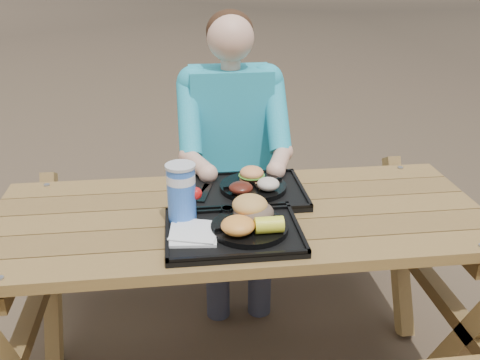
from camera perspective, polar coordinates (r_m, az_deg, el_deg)
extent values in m
cube|color=black|center=(1.80, -0.75, -5.67)|extent=(0.45, 0.35, 0.02)
cube|color=black|center=(2.08, 0.63, -1.40)|extent=(0.45, 0.35, 0.02)
cylinder|color=black|center=(1.79, 1.02, -5.09)|extent=(0.26, 0.26, 0.02)
cylinder|color=black|center=(2.09, 1.41, -0.74)|extent=(0.26, 0.26, 0.02)
cube|color=silver|center=(1.76, -5.02, -5.71)|extent=(0.17, 0.17, 0.02)
cylinder|color=blue|center=(1.83, -6.26, -1.50)|extent=(0.10, 0.10, 0.20)
cylinder|color=black|center=(1.89, -1.37, -3.33)|extent=(0.04, 0.04, 0.03)
cylinder|color=yellow|center=(1.89, 0.33, -3.20)|extent=(0.06, 0.06, 0.03)
ellipsoid|color=#F09E3F|center=(1.72, -0.22, -4.88)|extent=(0.11, 0.11, 0.06)
cube|color=black|center=(2.06, -3.76, -1.28)|extent=(0.08, 0.18, 0.01)
ellipsoid|color=#4E180F|center=(2.00, 0.09, -0.84)|extent=(0.09, 0.09, 0.04)
ellipsoid|color=beige|center=(2.03, 3.02, -0.43)|extent=(0.09, 0.09, 0.05)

